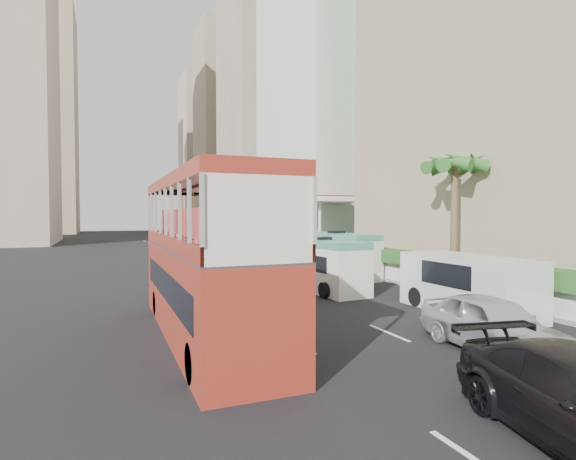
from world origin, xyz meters
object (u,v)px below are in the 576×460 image
minibus_near (322,265)px  palm_tree (454,224)px  van_asset (246,264)px  panel_van_near (467,285)px  panel_van_far (282,250)px  car_silver_lane_b (492,352)px  car_silver_lane_a (257,297)px  shell_station (325,227)px  double_decker_bus (205,257)px  minibus_far (336,255)px

minibus_near → palm_tree: palm_tree is taller
van_asset → panel_van_near: bearing=-74.7°
panel_van_far → palm_tree: 16.36m
car_silver_lane_b → minibus_near: minibus_near is taller
car_silver_lane_a → shell_station: size_ratio=0.60×
panel_van_near → panel_van_far: size_ratio=1.19×
panel_van_far → panel_van_near: bearing=-89.4°
panel_van_near → palm_tree: bearing=52.5°
palm_tree → shell_station: bearing=83.4°
double_decker_bus → car_silver_lane_b: size_ratio=2.33×
car_silver_lane_a → minibus_far: (6.68, 4.52, 1.36)m
car_silver_lane_a → minibus_near: (3.65, 0.45, 1.30)m
van_asset → palm_tree: palm_tree is taller
minibus_far → palm_tree: (3.48, -6.29, 2.02)m
panel_van_far → minibus_near: bearing=-101.9°
car_silver_lane_a → palm_tree: 10.85m
van_asset → palm_tree: bearing=-60.1°
car_silver_lane_b → shell_station: shell_station is taller
minibus_far → shell_station: bearing=55.9°
shell_station → van_asset: bearing=-157.4°
car_silver_lane_b → palm_tree: palm_tree is taller
car_silver_lane_a → minibus_far: minibus_far is taller
car_silver_lane_a → minibus_far: bearing=40.5°
van_asset → shell_station: 9.86m
panel_van_far → shell_station: (5.55, 3.17, 1.81)m
car_silver_lane_b → shell_station: 29.32m
double_decker_bus → panel_van_near: size_ratio=1.96×
car_silver_lane_b → panel_van_far: (3.33, 24.64, 0.94)m
shell_station → car_silver_lane_a: bearing=-125.7°
panel_van_far → palm_tree: bearing=-76.8°
car_silver_lane_b → palm_tree: 11.56m
van_asset → minibus_near: (0.03, -13.14, 1.30)m
double_decker_bus → panel_van_near: double_decker_bus is taller
van_asset → panel_van_near: (2.97, -20.01, 1.12)m
double_decker_bus → car_silver_lane_b: 8.95m
double_decker_bus → minibus_near: bearing=40.5°
minibus_near → panel_van_near: bearing=-72.7°
car_silver_lane_a → panel_van_far: bearing=70.6°
minibus_far → car_silver_lane_b: bearing=-111.9°
van_asset → panel_van_far: (3.18, 0.47, 0.94)m
double_decker_bus → car_silver_lane_a: double_decker_bus is taller
panel_van_near → shell_station: bearing=76.4°
car_silver_lane_a → panel_van_near: (6.59, -6.42, 1.12)m
car_silver_lane_b → panel_van_far: 24.88m
car_silver_lane_a → minibus_near: size_ratio=0.82×
car_silver_lane_a → panel_van_far: 15.65m
shell_station → car_silver_lane_b: bearing=-107.7°
minibus_near → shell_station: bearing=56.7°
panel_van_near → palm_tree: 6.28m
minibus_far → panel_van_far: 9.55m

